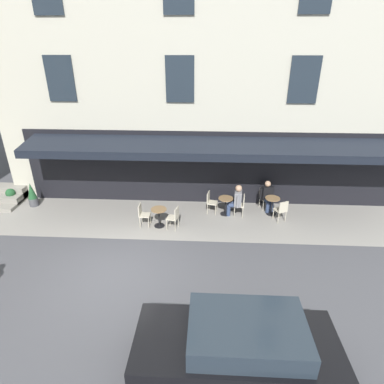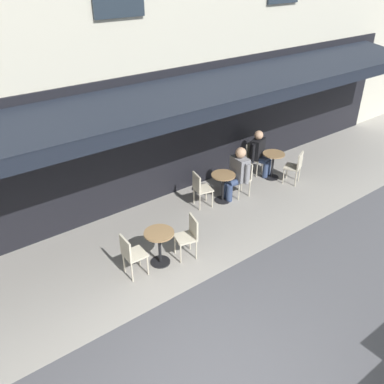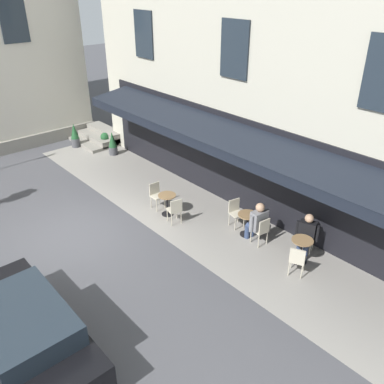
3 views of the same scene
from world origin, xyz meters
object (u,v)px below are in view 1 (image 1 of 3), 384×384
(cafe_table_near_entrance, at_px, (159,215))
(cafe_chair_cream_facing_street, at_px, (143,213))
(seated_patron_in_black, at_px, (267,195))
(seated_companion_in_grey, at_px, (236,199))
(cafe_table_mid_terrace, at_px, (226,204))
(cafe_chair_cream_back_row, at_px, (241,204))
(parked_car_black, at_px, (239,344))
(cafe_chair_cream_under_awning, at_px, (174,216))
(potted_plant_entrance_right, at_px, (11,196))
(cafe_chair_cream_by_window, at_px, (211,201))
(cafe_chair_cream_corner_left, at_px, (282,209))
(cafe_table_streetside, at_px, (272,204))
(cafe_chair_cream_near_door, at_px, (265,196))
(potted_plant_entrance_left, at_px, (32,195))

(cafe_table_near_entrance, bearing_deg, cafe_chair_cream_facing_street, -1.61)
(seated_patron_in_black, relative_size, seated_companion_in_grey, 0.96)
(cafe_table_mid_terrace, height_order, cafe_chair_cream_back_row, cafe_chair_cream_back_row)
(seated_companion_in_grey, xyz_separation_m, parked_car_black, (0.44, 6.82, -0.01))
(cafe_chair_cream_under_awning, bearing_deg, cafe_table_near_entrance, -14.72)
(cafe_table_near_entrance, height_order, seated_patron_in_black, seated_patron_in_black)
(cafe_table_mid_terrace, xyz_separation_m, potted_plant_entrance_right, (9.46, -0.60, -0.18))
(cafe_chair_cream_by_window, distance_m, parked_car_black, 7.03)
(cafe_chair_cream_facing_street, relative_size, cafe_chair_cream_back_row, 1.00)
(cafe_chair_cream_corner_left, distance_m, potted_plant_entrance_right, 11.68)
(cafe_chair_cream_back_row, height_order, cafe_table_streetside, cafe_chair_cream_back_row)
(cafe_chair_cream_back_row, bearing_deg, cafe_table_mid_terrace, -6.49)
(cafe_table_mid_terrace, bearing_deg, seated_companion_in_grey, 173.51)
(cafe_table_near_entrance, distance_m, cafe_chair_cream_near_door, 4.64)
(seated_companion_in_grey, height_order, potted_plant_entrance_left, seated_companion_in_grey)
(cafe_table_streetside, relative_size, parked_car_black, 0.17)
(cafe_chair_cream_under_awning, relative_size, parked_car_black, 0.21)
(cafe_chair_cream_facing_street, height_order, cafe_table_mid_terrace, cafe_chair_cream_facing_street)
(cafe_chair_cream_facing_street, height_order, potted_plant_entrance_left, potted_plant_entrance_left)
(cafe_chair_cream_facing_street, height_order, cafe_chair_cream_near_door, same)
(cafe_chair_cream_back_row, xyz_separation_m, potted_plant_entrance_right, (10.08, -0.67, -0.24))
(cafe_table_near_entrance, relative_size, potted_plant_entrance_left, 0.71)
(seated_companion_in_grey, distance_m, parked_car_black, 6.83)
(cafe_chair_cream_corner_left, relative_size, seated_companion_in_grey, 0.67)
(cafe_table_mid_terrace, bearing_deg, cafe_chair_cream_near_door, -157.39)
(cafe_table_mid_terrace, height_order, cafe_chair_cream_near_door, cafe_chair_cream_near_door)
(cafe_chair_cream_back_row, distance_m, cafe_table_streetside, 1.29)
(cafe_table_near_entrance, height_order, cafe_chair_cream_facing_street, cafe_chair_cream_facing_street)
(cafe_chair_cream_corner_left, xyz_separation_m, seated_companion_in_grey, (1.76, -0.42, 0.17))
(seated_companion_in_grey, bearing_deg, cafe_chair_cream_by_window, -10.03)
(cafe_chair_cream_back_row, bearing_deg, cafe_chair_cream_under_awning, 24.17)
(cafe_chair_cream_facing_street, xyz_separation_m, cafe_chair_cream_near_door, (-4.91, -1.77, 0.00))
(cafe_table_near_entrance, xyz_separation_m, cafe_chair_cream_under_awning, (-0.61, 0.16, 0.06))
(seated_patron_in_black, distance_m, potted_plant_entrance_right, 11.23)
(cafe_chair_cream_corner_left, bearing_deg, potted_plant_entrance_left, -4.37)
(cafe_table_mid_terrace, relative_size, cafe_table_streetside, 1.00)
(cafe_chair_cream_back_row, height_order, potted_plant_entrance_left, potted_plant_entrance_left)
(cafe_chair_cream_under_awning, height_order, seated_patron_in_black, seated_patron_in_black)
(cafe_chair_cream_under_awning, xyz_separation_m, potted_plant_entrance_right, (7.48, -1.84, -0.24))
(parked_car_black, bearing_deg, seated_patron_in_black, -103.63)
(cafe_chair_cream_corner_left, bearing_deg, parked_car_black, 71.08)
(cafe_chair_cream_facing_street, xyz_separation_m, cafe_table_mid_terrace, (-3.22, -1.06, -0.06))
(cafe_table_near_entrance, relative_size, cafe_chair_cream_under_awning, 0.82)
(cafe_chair_cream_corner_left, relative_size, cafe_chair_cream_near_door, 1.00)
(cafe_chair_cream_by_window, bearing_deg, parked_car_black, 94.85)
(cafe_chair_cream_under_awning, distance_m, potted_plant_entrance_right, 7.71)
(cafe_chair_cream_facing_street, relative_size, cafe_chair_cream_near_door, 1.00)
(cafe_chair_cream_facing_street, relative_size, cafe_table_streetside, 1.21)
(cafe_table_mid_terrace, distance_m, potted_plant_entrance_right, 9.48)
(cafe_chair_cream_near_door, bearing_deg, cafe_chair_cream_corner_left, 112.40)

